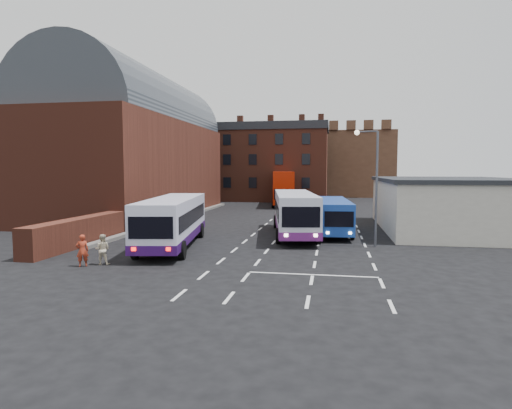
% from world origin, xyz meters
% --- Properties ---
extents(ground, '(180.00, 180.00, 0.00)m').
position_xyz_m(ground, '(0.00, 0.00, 0.00)').
color(ground, black).
extents(railway_station, '(12.00, 28.00, 16.00)m').
position_xyz_m(railway_station, '(-15.50, 21.00, 7.64)').
color(railway_station, '#602B1E').
rests_on(railway_station, ground).
extents(forecourt_wall, '(1.20, 10.00, 1.80)m').
position_xyz_m(forecourt_wall, '(-10.20, 2.00, 0.90)').
color(forecourt_wall, '#602B1E').
rests_on(forecourt_wall, ground).
extents(cream_building, '(10.40, 16.40, 4.25)m').
position_xyz_m(cream_building, '(15.00, 14.00, 2.16)').
color(cream_building, beige).
rests_on(cream_building, ground).
extents(brick_terrace, '(22.00, 10.00, 11.00)m').
position_xyz_m(brick_terrace, '(-6.00, 46.00, 5.50)').
color(brick_terrace, brown).
rests_on(brick_terrace, ground).
extents(castle_keep, '(22.00, 22.00, 12.00)m').
position_xyz_m(castle_keep, '(6.00, 66.00, 6.00)').
color(castle_keep, brown).
rests_on(castle_keep, ground).
extents(bus_white_outbound, '(4.48, 11.67, 3.11)m').
position_xyz_m(bus_white_outbound, '(-4.15, 3.02, 1.83)').
color(bus_white_outbound, silver).
rests_on(bus_white_outbound, ground).
extents(bus_white_inbound, '(4.39, 11.96, 3.19)m').
position_xyz_m(bus_white_inbound, '(3.11, 9.00, 1.88)').
color(bus_white_inbound, silver).
rests_on(bus_white_inbound, ground).
extents(bus_blue, '(2.90, 9.65, 2.60)m').
position_xyz_m(bus_blue, '(6.00, 10.57, 1.53)').
color(bus_blue, '#19409F').
rests_on(bus_blue, ground).
extents(bus_red_double, '(4.14, 11.98, 4.69)m').
position_xyz_m(bus_red_double, '(-0.77, 35.44, 2.49)').
color(bus_red_double, '#AB1600').
rests_on(bus_red_double, ground).
extents(street_lamp, '(1.49, 0.49, 7.42)m').
position_xyz_m(street_lamp, '(8.35, 5.10, 4.48)').
color(street_lamp, '#4C4F57').
rests_on(street_lamp, ground).
extents(pedestrian_red, '(0.72, 0.67, 1.64)m').
position_xyz_m(pedestrian_red, '(-6.56, -3.31, 0.82)').
color(pedestrian_red, '#A2311B').
rests_on(pedestrian_red, ground).
extents(pedestrian_beige, '(0.87, 0.74, 1.59)m').
position_xyz_m(pedestrian_beige, '(-5.81, -2.71, 0.79)').
color(pedestrian_beige, beige).
rests_on(pedestrian_beige, ground).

